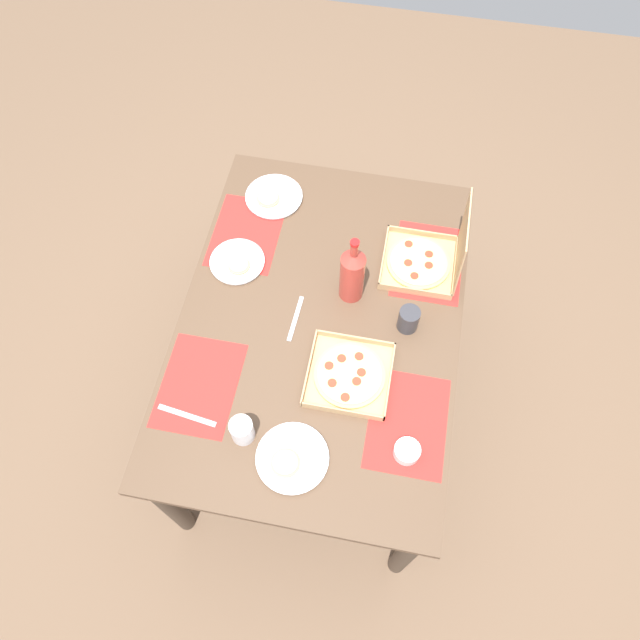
# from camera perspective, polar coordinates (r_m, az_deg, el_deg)

# --- Properties ---
(ground_plane) EXTENTS (6.00, 6.00, 0.00)m
(ground_plane) POSITION_cam_1_polar(r_m,az_deg,el_deg) (2.88, 0.00, -7.23)
(ground_plane) COLOR brown
(dining_table) EXTENTS (1.47, 1.02, 0.76)m
(dining_table) POSITION_cam_1_polar(r_m,az_deg,el_deg) (2.29, 0.00, -1.27)
(dining_table) COLOR #3F3328
(dining_table) RESTS_ON ground_plane
(placemat_near_left) EXTENTS (0.36, 0.26, 0.00)m
(placemat_near_left) POSITION_cam_1_polar(r_m,az_deg,el_deg) (2.43, -7.01, 8.17)
(placemat_near_left) COLOR red
(placemat_near_left) RESTS_ON dining_table
(placemat_near_right) EXTENTS (0.36, 0.26, 0.00)m
(placemat_near_right) POSITION_cam_1_polar(r_m,az_deg,el_deg) (2.13, -11.39, -6.06)
(placemat_near_right) COLOR red
(placemat_near_right) RESTS_ON dining_table
(placemat_far_left) EXTENTS (0.36, 0.26, 0.00)m
(placemat_far_left) POSITION_cam_1_polar(r_m,az_deg,el_deg) (2.37, 10.21, 5.46)
(placemat_far_left) COLOR red
(placemat_far_left) RESTS_ON dining_table
(placemat_far_right) EXTENTS (0.36, 0.26, 0.00)m
(placemat_far_right) POSITION_cam_1_polar(r_m,az_deg,el_deg) (2.06, 8.31, -9.63)
(placemat_far_right) COLOR red
(placemat_far_right) RESTS_ON dining_table
(pizza_box_corner_left) EXTENTS (0.28, 0.28, 0.31)m
(pizza_box_corner_left) POSITION_cam_1_polar(r_m,az_deg,el_deg) (2.32, 10.20, 5.76)
(pizza_box_corner_left) COLOR tan
(pizza_box_corner_left) RESTS_ON dining_table
(pizza_box_center) EXTENTS (0.28, 0.28, 0.04)m
(pizza_box_center) POSITION_cam_1_polar(r_m,az_deg,el_deg) (2.09, 2.82, -5.24)
(pizza_box_center) COLOR tan
(pizza_box_center) RESTS_ON dining_table
(plate_middle) EXTENTS (0.21, 0.21, 0.03)m
(plate_middle) POSITION_cam_1_polar(r_m,az_deg,el_deg) (2.34, -7.84, 5.45)
(plate_middle) COLOR white
(plate_middle) RESTS_ON dining_table
(plate_near_right) EXTENTS (0.24, 0.24, 0.03)m
(plate_near_right) POSITION_cam_1_polar(r_m,az_deg,el_deg) (2.52, -4.45, 11.56)
(plate_near_right) COLOR white
(plate_near_right) RESTS_ON dining_table
(plate_far_left) EXTENTS (0.24, 0.24, 0.03)m
(plate_far_left) POSITION_cam_1_polar(r_m,az_deg,el_deg) (1.99, -2.71, -13.01)
(plate_far_left) COLOR white
(plate_far_left) RESTS_ON dining_table
(soda_bottle) EXTENTS (0.09, 0.09, 0.32)m
(soda_bottle) POSITION_cam_1_polar(r_m,az_deg,el_deg) (2.15, 3.08, 4.42)
(soda_bottle) COLOR #B2382D
(soda_bottle) RESTS_ON dining_table
(cup_spare) EXTENTS (0.08, 0.08, 0.10)m
(cup_spare) POSITION_cam_1_polar(r_m,az_deg,el_deg) (1.99, -7.41, -10.33)
(cup_spare) COLOR silver
(cup_spare) RESTS_ON dining_table
(cup_clear_left) EXTENTS (0.08, 0.08, 0.10)m
(cup_clear_left) POSITION_cam_1_polar(r_m,az_deg,el_deg) (2.16, 8.40, 0.07)
(cup_clear_left) COLOR #333338
(cup_clear_left) RESTS_ON dining_table
(condiment_bowl) EXTENTS (0.09, 0.09, 0.04)m
(condiment_bowl) POSITION_cam_1_polar(r_m,az_deg,el_deg) (2.01, 8.26, -12.23)
(condiment_bowl) COLOR white
(condiment_bowl) RESTS_ON dining_table
(knife_by_near_left) EXTENTS (0.05, 0.21, 0.00)m
(knife_by_near_left) POSITION_cam_1_polar(r_m,az_deg,el_deg) (2.09, -12.51, -8.85)
(knife_by_near_left) COLOR #B7B7BC
(knife_by_near_left) RESTS_ON dining_table
(fork_by_far_right) EXTENTS (0.19, 0.02, 0.00)m
(fork_by_far_right) POSITION_cam_1_polar(r_m,az_deg,el_deg) (2.20, -2.34, 0.14)
(fork_by_far_right) COLOR #B7B7BC
(fork_by_far_right) RESTS_ON dining_table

